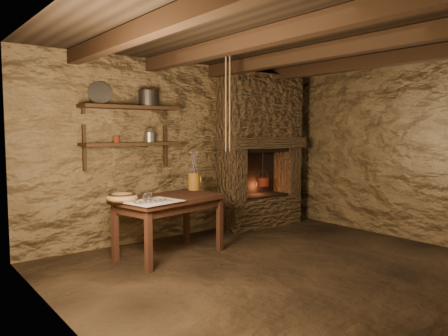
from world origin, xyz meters
TOP-DOWN VIEW (x-y plane):
  - floor at (0.00, 0.00)m, footprint 4.50×4.50m
  - back_wall at (0.00, 2.00)m, footprint 4.50×0.04m
  - left_wall at (-2.25, 0.00)m, footprint 0.04×4.00m
  - right_wall at (2.25, 0.00)m, footprint 0.04×4.00m
  - ceiling at (0.00, 0.00)m, footprint 4.50×4.00m
  - beam_far_left at (-1.50, 0.00)m, footprint 0.14×3.95m
  - beam_mid_left at (-0.50, 0.00)m, footprint 0.14×3.95m
  - beam_mid_right at (0.50, 0.00)m, footprint 0.14×3.95m
  - beam_far_right at (1.50, 0.00)m, footprint 0.14×3.95m
  - shelf_lower at (-0.85, 1.84)m, footprint 1.25×0.30m
  - shelf_upper at (-0.85, 1.84)m, footprint 1.25×0.30m
  - hearth at (1.25, 1.77)m, footprint 1.43×0.51m
  - work_table at (-0.70, 1.19)m, footprint 1.34×0.93m
  - linen_cloth at (-1.03, 0.97)m, footprint 0.62×0.54m
  - pewter_cutlery_row at (-1.03, 0.95)m, footprint 0.48×0.26m
  - drinking_glasses at (-1.01, 1.07)m, footprint 0.18×0.05m
  - stoneware_jug at (-0.16, 1.48)m, footprint 0.16×0.15m
  - wooden_bowl at (-1.28, 1.20)m, footprint 0.40×0.40m
  - iron_stockpot at (-0.61, 1.84)m, footprint 0.28×0.28m
  - tin_pan at (-1.20, 1.94)m, footprint 0.31×0.20m
  - small_kettle at (-0.60, 1.84)m, footprint 0.20×0.16m
  - rusty_tin at (-1.05, 1.84)m, footprint 0.10×0.10m
  - red_pot at (1.26, 1.72)m, footprint 0.24×0.24m
  - hanging_ropes at (0.05, 1.05)m, footprint 0.08×0.08m

SIDE VIEW (x-z plane):
  - floor at x=0.00m, z-range 0.00..0.00m
  - work_table at x=-0.70m, z-range 0.03..0.73m
  - red_pot at x=1.26m, z-range 0.43..0.97m
  - linen_cloth at x=-1.03m, z-range 0.70..0.71m
  - pewter_cutlery_row at x=-1.03m, z-range 0.71..0.72m
  - wooden_bowl at x=-1.28m, z-range 0.68..0.80m
  - drinking_glasses at x=-1.01m, z-range 0.71..0.78m
  - stoneware_jug at x=-0.16m, z-range 0.67..1.17m
  - back_wall at x=0.00m, z-range 0.00..2.40m
  - left_wall at x=-2.25m, z-range 0.00..2.40m
  - right_wall at x=2.25m, z-range 0.00..2.40m
  - hearth at x=1.25m, z-range 0.08..2.38m
  - shelf_lower at x=-0.85m, z-range 1.28..1.32m
  - rusty_tin at x=-1.05m, z-range 1.32..1.40m
  - small_kettle at x=-0.60m, z-range 1.29..1.48m
  - shelf_upper at x=-0.85m, z-range 1.73..1.77m
  - hanging_ropes at x=0.05m, z-range 1.20..2.40m
  - iron_stockpot at x=-0.61m, z-range 1.77..1.95m
  - tin_pan at x=-1.20m, z-range 1.77..2.05m
  - beam_far_left at x=-1.50m, z-range 2.23..2.39m
  - beam_mid_left at x=-0.50m, z-range 2.23..2.39m
  - beam_mid_right at x=0.50m, z-range 2.23..2.39m
  - beam_far_right at x=1.50m, z-range 2.23..2.39m
  - ceiling at x=0.00m, z-range 2.38..2.42m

